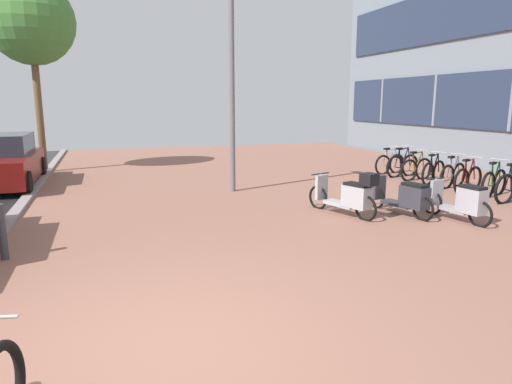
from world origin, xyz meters
TOP-DOWN VIEW (x-y plane):
  - ground at (1.43, 0.00)m, footprint 21.00×40.00m
  - bicycle_rack_02 at (8.75, 4.67)m, footprint 1.28×0.56m
  - bicycle_rack_03 at (8.56, 5.35)m, footprint 1.29×0.52m
  - bicycle_rack_04 at (8.67, 6.02)m, footprint 1.27×0.55m
  - bicycle_rack_05 at (8.57, 6.69)m, footprint 1.26×0.61m
  - bicycle_rack_06 at (8.50, 7.36)m, footprint 1.31×0.48m
  - bicycle_rack_07 at (8.48, 8.04)m, footprint 1.40×0.48m
  - bicycle_rack_08 at (8.48, 8.71)m, footprint 1.31×0.48m
  - scooter_near at (4.26, 4.05)m, footprint 0.86×1.81m
  - scooter_mid at (5.40, 3.73)m, footprint 0.66×1.83m
  - scooter_far at (6.17, 2.96)m, footprint 0.58×1.68m
  - parked_car_far at (-3.29, 10.25)m, footprint 1.87×4.18m
  - lamp_post at (2.69, 7.45)m, footprint 0.20×0.52m
  - street_tree at (-2.51, 12.81)m, footprint 2.76×2.76m
  - bollard_far at (-2.05, 3.37)m, footprint 0.12×0.12m

SIDE VIEW (x-z plane):
  - ground at x=1.43m, z-range -0.09..0.04m
  - bicycle_rack_08 at x=8.48m, z-range -0.14..0.80m
  - bicycle_rack_05 at x=8.57m, z-range -0.14..0.81m
  - bicycle_rack_06 at x=8.50m, z-range -0.14..0.82m
  - bicycle_rack_03 at x=8.56m, z-range -0.14..0.82m
  - bicycle_rack_04 at x=8.67m, z-range -0.14..0.83m
  - bicycle_rack_02 at x=8.75m, z-range -0.14..0.83m
  - bicycle_rack_07 at x=8.48m, z-range -0.15..0.86m
  - scooter_mid at x=5.40m, z-range -0.01..0.80m
  - scooter_far at x=6.17m, z-range 0.00..0.81m
  - bollard_far at x=-2.05m, z-range 0.00..0.86m
  - scooter_near at x=4.26m, z-range -0.05..0.95m
  - parked_car_far at x=-3.29m, z-range -0.05..1.41m
  - lamp_post at x=2.69m, z-range 0.32..5.68m
  - street_tree at x=-2.51m, z-range 1.73..8.01m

